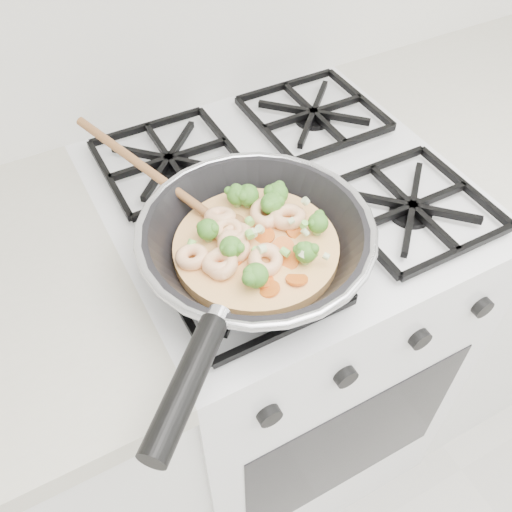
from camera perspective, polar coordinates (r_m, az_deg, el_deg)
name	(u,v)px	position (r m, az deg, el deg)	size (l,w,h in m)	color
stove	(278,334)	(1.30, 2.23, -7.94)	(0.60, 0.60, 0.92)	white
skillet	(254,243)	(0.79, -0.24, 1.37)	(0.43, 0.56, 0.11)	black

